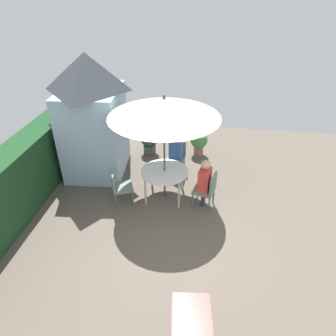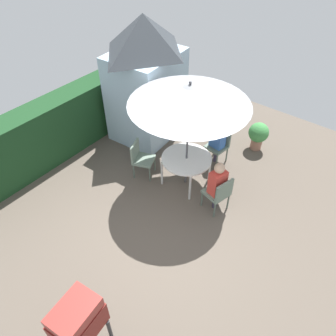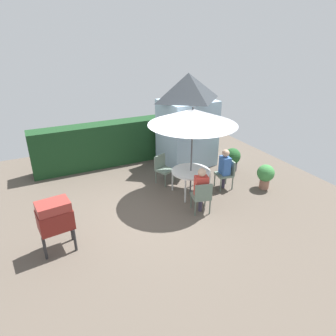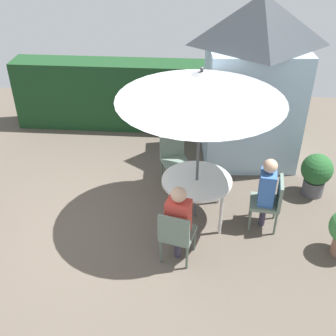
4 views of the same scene
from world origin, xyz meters
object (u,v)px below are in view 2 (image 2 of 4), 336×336
object	(u,v)px
chair_far_side	(219,143)
potted_plant_by_grill	(207,116)
patio_table	(186,160)
garden_shed	(146,79)
person_in_red	(218,181)
bbq_grill	(78,321)
chair_near_shed	(219,193)
potted_plant_by_shed	(258,134)
chair_toward_hedge	(140,157)
patio_umbrella	(190,94)
person_in_blue	(218,136)

from	to	relation	value
chair_far_side	potted_plant_by_grill	distance (m)	1.32
patio_table	chair_far_side	size ratio (longest dim) A/B	1.26
patio_table	chair_far_side	xyz separation A→B (m)	(1.18, -0.15, -0.16)
garden_shed	person_in_red	bearing A→B (deg)	-112.43
bbq_grill	person_in_red	distance (m)	3.62
garden_shed	patio_table	xyz separation A→B (m)	(-0.99, -2.03, -0.95)
chair_near_shed	potted_plant_by_shed	xyz separation A→B (m)	(2.48, 0.33, -0.06)
chair_far_side	potted_plant_by_shed	bearing A→B (deg)	-28.51
chair_far_side	chair_toward_hedge	size ratio (longest dim) A/B	1.00
patio_umbrella	chair_near_shed	xyz separation A→B (m)	(-0.27, -1.04, -1.82)
chair_far_side	person_in_red	distance (m)	1.66
chair_near_shed	potted_plant_by_shed	world-z (taller)	chair_near_shed
garden_shed	person_in_red	size ratio (longest dim) A/B	2.54
bbq_grill	chair_toward_hedge	distance (m)	3.97
chair_near_shed	chair_far_side	world-z (taller)	same
bbq_grill	potted_plant_by_shed	distance (m)	6.10
garden_shed	person_in_blue	size ratio (longest dim) A/B	2.54
garden_shed	patio_table	size ratio (longest dim) A/B	2.82
garden_shed	bbq_grill	world-z (taller)	garden_shed
chair_far_side	potted_plant_by_shed	world-z (taller)	chair_far_side
bbq_grill	person_in_red	bearing A→B (deg)	-0.56
patio_table	chair_near_shed	distance (m)	1.09
chair_near_shed	person_in_red	xyz separation A→B (m)	(0.02, 0.08, 0.26)
chair_toward_hedge	potted_plant_by_shed	distance (m)	3.16
chair_near_shed	potted_plant_by_shed	bearing A→B (deg)	7.61
patio_table	potted_plant_by_grill	world-z (taller)	potted_plant_by_grill
patio_table	potted_plant_by_shed	bearing A→B (deg)	-17.85
garden_shed	chair_toward_hedge	size ratio (longest dim) A/B	3.56
chair_near_shed	person_in_blue	distance (m)	1.65
person_in_red	chair_near_shed	bearing A→B (deg)	-104.26
patio_table	patio_umbrella	distance (m)	1.66
patio_umbrella	chair_toward_hedge	distance (m)	2.13
garden_shed	potted_plant_by_shed	xyz separation A→B (m)	(1.22, -2.75, -1.18)
patio_table	patio_umbrella	xyz separation A→B (m)	(0.00, -0.00, 1.66)
garden_shed	chair_toward_hedge	world-z (taller)	garden_shed
patio_umbrella	person_in_red	world-z (taller)	patio_umbrella
patio_table	potted_plant_by_grill	size ratio (longest dim) A/B	1.40
patio_umbrella	person_in_blue	distance (m)	1.91
garden_shed	chair_far_side	size ratio (longest dim) A/B	3.56
patio_umbrella	chair_toward_hedge	world-z (taller)	patio_umbrella
patio_umbrella	person_in_red	distance (m)	1.85
person_in_blue	bbq_grill	bearing A→B (deg)	-171.00
chair_toward_hedge	potted_plant_by_shed	bearing A→B (deg)	-33.29
patio_table	patio_umbrella	size ratio (longest dim) A/B	0.43
potted_plant_by_shed	person_in_blue	distance (m)	1.30
chair_far_side	person_in_red	size ratio (longest dim) A/B	0.71
garden_shed	potted_plant_by_shed	size ratio (longest dim) A/B	4.15
chair_near_shed	potted_plant_by_shed	distance (m)	2.50
patio_table	potted_plant_by_shed	distance (m)	2.34
person_in_red	person_in_blue	xyz separation A→B (m)	(1.34, 0.82, 0.00)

